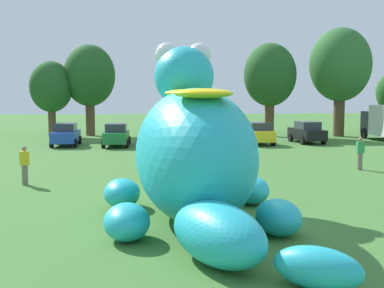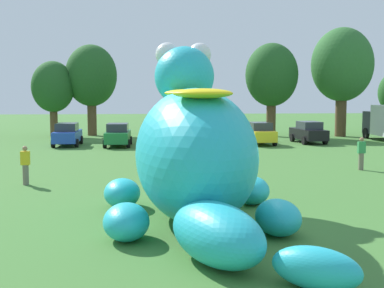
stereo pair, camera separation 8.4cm
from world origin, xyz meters
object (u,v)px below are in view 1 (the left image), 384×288
car_green (116,135)px  spectator_mid_field (25,166)px  car_white (210,134)px  giant_inflatable_creature (195,153)px  car_blue (66,134)px  car_orange (165,134)px  car_black (307,132)px  car_yellow (258,133)px  spectator_near_inflatable (360,154)px

car_green → spectator_mid_field: (-3.05, -15.83, -0.01)m
car_white → giant_inflatable_creature: bearing=-98.1°
car_blue → car_orange: 7.45m
car_black → spectator_mid_field: (-18.00, -17.07, -0.01)m
car_blue → car_yellow: 14.65m
car_green → car_yellow: 10.84m
spectator_near_inflatable → car_orange: bearing=125.5°
car_orange → car_white: bearing=-1.5°
giant_inflatable_creature → car_white: giant_inflatable_creature is taller
giant_inflatable_creature → car_yellow: bearing=73.0°
car_green → spectator_near_inflatable: 18.51m
car_white → car_black: (7.86, 0.65, 0.00)m
car_green → car_orange: 3.70m
giant_inflatable_creature → car_orange: (-0.14, 23.26, -1.29)m
car_black → car_green: bearing=-175.3°
car_green → car_black: size_ratio=0.97×
car_orange → spectator_mid_field: size_ratio=2.46×
car_yellow → car_blue: bearing=179.1°
car_green → car_orange: bearing=10.7°
giant_inflatable_creature → spectator_mid_field: 9.69m
car_blue → car_black: size_ratio=0.97×
car_blue → spectator_mid_field: 16.54m
spectator_near_inflatable → spectator_mid_field: size_ratio=1.00×
giant_inflatable_creature → car_white: bearing=81.9°
car_blue → giant_inflatable_creature: bearing=-71.9°
giant_inflatable_creature → spectator_mid_field: giant_inflatable_creature is taller
giant_inflatable_creature → car_green: giant_inflatable_creature is taller
car_black → car_blue: bearing=-178.3°
car_orange → car_black: bearing=2.8°
car_green → car_black: (14.95, 1.24, 0.00)m
car_blue → spectator_near_inflatable: size_ratio=2.40×
car_orange → spectator_mid_field: car_orange is taller
car_orange → spectator_mid_field: 17.82m
car_blue → spectator_near_inflatable: (17.13, -13.56, -0.01)m
car_yellow → car_black: same height
car_white → car_yellow: same height
car_yellow → spectator_near_inflatable: car_yellow is taller
spectator_mid_field → car_orange: bearing=68.0°
car_blue → car_green: bearing=-10.3°
giant_inflatable_creature → car_black: 26.34m
giant_inflatable_creature → spectator_near_inflatable: (9.53, 9.71, -1.30)m
giant_inflatable_creature → car_orange: bearing=90.4°
car_green → car_orange: size_ratio=0.98×
car_black → car_yellow: bearing=-169.2°
car_green → car_orange: (3.63, 0.69, 0.00)m
car_orange → giant_inflatable_creature: bearing=-89.6°
car_black → car_white: bearing=-175.3°
car_white → car_yellow: (3.74, -0.14, 0.00)m
giant_inflatable_creature → car_white: (3.31, 23.17, -1.29)m
spectator_near_inflatable → spectator_mid_field: same height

